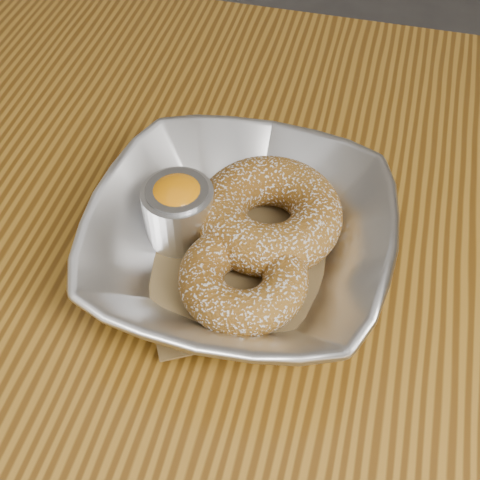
% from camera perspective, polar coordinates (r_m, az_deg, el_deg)
% --- Properties ---
extents(table, '(1.20, 0.80, 0.75)m').
position_cam_1_polar(table, '(0.56, 0.80, -11.74)').
color(table, brown).
rests_on(table, ground_plane).
extents(serving_bowl, '(0.22, 0.22, 0.05)m').
position_cam_1_polar(serving_bowl, '(0.48, 0.00, -0.24)').
color(serving_bowl, silver).
rests_on(serving_bowl, table).
extents(parchment, '(0.20, 0.20, 0.00)m').
position_cam_1_polar(parchment, '(0.50, 0.00, -1.57)').
color(parchment, brown).
rests_on(parchment, table).
extents(donut_back, '(0.14, 0.14, 0.04)m').
position_cam_1_polar(donut_back, '(0.50, 2.48, 2.21)').
color(donut_back, brown).
rests_on(donut_back, parchment).
extents(donut_front, '(0.12, 0.12, 0.03)m').
position_cam_1_polar(donut_front, '(0.46, 0.28, -3.29)').
color(donut_front, brown).
rests_on(donut_front, parchment).
extents(ramekin, '(0.05, 0.05, 0.05)m').
position_cam_1_polar(ramekin, '(0.50, -5.26, 2.63)').
color(ramekin, silver).
rests_on(ramekin, table).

